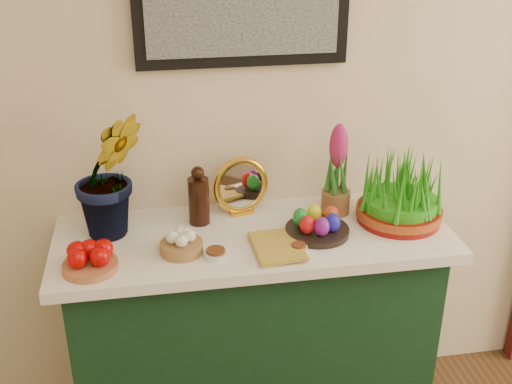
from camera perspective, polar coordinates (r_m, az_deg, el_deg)
sideboard at (r=2.54m, az=-0.20°, el=-12.80°), size 1.30×0.45×0.85m
tablecloth at (r=2.29m, az=-0.21°, el=-4.00°), size 1.40×0.55×0.04m
hyacinth_green at (r=2.20m, az=-13.04°, el=3.23°), size 0.35×0.32×0.59m
apple_bowl at (r=2.11m, az=-14.58°, el=-5.84°), size 0.21×0.21×0.09m
garlic_basket at (r=2.15m, az=-6.65°, el=-4.58°), size 0.15×0.15×0.08m
vinegar_cruet at (r=2.31m, az=-5.12°, el=-0.56°), size 0.08×0.08×0.22m
mirror at (r=2.37m, az=-1.37°, el=0.52°), size 0.22×0.10×0.22m
book at (r=2.15m, az=-0.20°, el=-5.07°), size 0.16×0.22×0.03m
spice_dish_left at (r=2.13m, az=-3.60°, el=-5.49°), size 0.08×0.08×0.03m
spice_dish_right at (r=2.16m, az=3.82°, el=-4.97°), size 0.06×0.06×0.03m
egg_plate at (r=2.26m, az=5.50°, el=-2.95°), size 0.25×0.25×0.09m
hyacinth_pink at (r=2.36m, az=7.22°, el=1.61°), size 0.11×0.11×0.35m
wheatgrass_sabzeh at (r=2.36m, az=12.75°, el=-0.09°), size 0.31×0.31×0.25m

